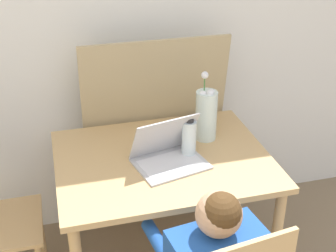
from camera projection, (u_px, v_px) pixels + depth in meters
wall_back at (125, 22)px, 2.51m from camera, size 6.40×0.05×2.50m
dining_table at (163, 175)px, 2.29m from camera, size 1.02×0.79×0.75m
laptop at (168, 152)px, 2.18m from camera, size 0.37×0.31×0.23m
flower_vase at (206, 113)px, 2.35m from camera, size 0.11×0.11×0.36m
water_bottle at (189, 138)px, 2.22m from camera, size 0.07×0.07×0.20m
cardboard_panel at (154, 137)px, 2.71m from camera, size 0.80×0.18×1.21m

